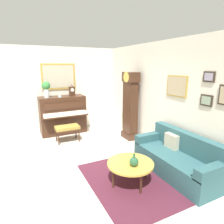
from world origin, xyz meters
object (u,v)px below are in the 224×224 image
Objects in this scene: piano_bench at (67,128)px; grandfather_clock at (130,108)px; couch at (178,159)px; green_jug at (134,162)px; piano at (63,115)px; teacup at (60,96)px; coffee_table at (130,164)px; mantel_clock at (72,91)px; flower_vase at (46,87)px.

piano_bench is 1.97m from grandfather_clock.
couch is (2.16, -0.15, -0.65)m from grandfather_clock.
green_jug is at bearing -88.99° from couch.
piano is 6.00× the size of green_jug.
teacup is 3.60m from green_jug.
couch is 7.92× the size of green_jug.
couch is 2.16× the size of coffee_table.
piano is 3.49m from coffee_table.
green_jug is (3.58, 0.48, -0.11)m from piano.
grandfather_clock is 2.02m from mantel_clock.
green_jug is (3.47, 0.57, -0.75)m from teacup.
mantel_clock reaches higher than piano_bench.
flower_vase reaches higher than piano_bench.
grandfather_clock is 2.67m from flower_vase.
piano_bench is (0.84, -0.07, -0.22)m from piano.
piano_bench is 1.21× the size of flower_vase.
piano is 3.62m from green_jug.
coffee_table is 7.59× the size of teacup.
grandfather_clock is at bearing 57.51° from flower_vase.
grandfather_clock reaches higher than flower_vase.
grandfather_clock reaches higher than teacup.
mantel_clock is 0.82m from flower_vase.
mantel_clock reaches higher than green_jug.
couch is at bearing 29.83° from flower_vase.
teacup reaches higher than green_jug.
piano is 2.48× the size of flower_vase.
grandfather_clock is at bearing 54.59° from teacup.
piano_bench is at bearing -26.09° from mantel_clock.
mantel_clock is at bearing 89.56° from piano.
piano_bench is at bearing 25.18° from flower_vase.
piano_bench is 0.80× the size of coffee_table.
grandfather_clock is at bearing 51.01° from piano.
coffee_table is 3.49m from teacup.
coffee_table is at bearing 175.70° from green_jug.
grandfather_clock is (1.40, 1.73, 0.34)m from piano.
green_jug is at bearing -29.78° from grandfather_clock.
flower_vase is 3.84m from green_jug.
mantel_clock reaches higher than coffee_table.
mantel_clock is (-1.40, -1.39, 0.44)m from grandfather_clock.
flower_vase is at bearing -165.21° from green_jug.
teacup is at bearing 74.22° from flower_vase.
teacup is (0.11, -0.09, 0.63)m from piano.
green_jug is (0.14, -0.01, 0.12)m from coffee_table.
grandfather_clock reaches higher than mantel_clock.
couch is at bearing 31.18° from piano_bench.
coffee_table is 2.32× the size of mantel_clock.
teacup reaches higher than couch.
green_jug is at bearing 7.64° from piano.
green_jug is at bearing 14.79° from flower_vase.
piano is at bearing -128.99° from grandfather_clock.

